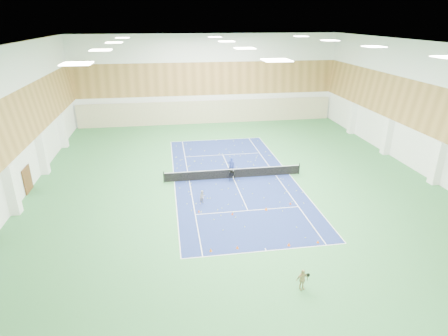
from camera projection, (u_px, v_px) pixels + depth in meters
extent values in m
plane|color=#32743D|center=(233.00, 178.00, 34.99)|extent=(40.00, 40.00, 0.00)
cube|color=navy|center=(233.00, 178.00, 34.99)|extent=(10.97, 23.77, 0.01)
cube|color=#C6B793|center=(208.00, 112.00, 52.46)|extent=(35.40, 0.16, 3.20)
cube|color=#593319|center=(27.00, 180.00, 31.97)|extent=(0.08, 1.80, 2.20)
imported|color=navy|center=(231.00, 166.00, 35.66)|extent=(0.71, 0.57, 1.68)
imported|color=#9C9CA4|center=(203.00, 197.00, 30.07)|extent=(0.70, 0.69, 1.14)
imported|color=tan|center=(302.00, 279.00, 20.54)|extent=(0.78, 0.44, 1.26)
cone|color=#FE580D|center=(199.00, 211.00, 28.87)|extent=(0.17, 0.17, 0.19)
cone|color=#D7410B|center=(232.00, 213.00, 28.50)|extent=(0.19, 0.19, 0.21)
cone|color=orange|center=(266.00, 209.00, 29.16)|extent=(0.23, 0.23, 0.25)
cone|color=#EC4A0C|center=(290.00, 203.00, 30.07)|extent=(0.18, 0.18, 0.20)
cone|color=orange|center=(211.00, 250.00, 24.04)|extent=(0.20, 0.20, 0.22)
cone|color=#FF5C0D|center=(237.00, 247.00, 24.34)|extent=(0.20, 0.20, 0.22)
cone|color=#F2580C|center=(289.00, 244.00, 24.63)|extent=(0.21, 0.21, 0.23)
cone|color=#FF5C0D|center=(318.00, 242.00, 24.94)|extent=(0.18, 0.18, 0.20)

